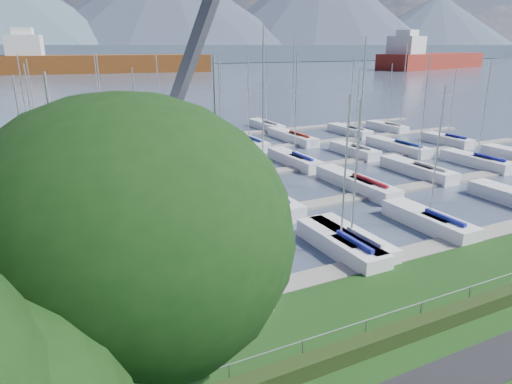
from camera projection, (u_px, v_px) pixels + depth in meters
path at (440, 384)px, 16.51m from camera, size 160.00×2.00×0.04m
water at (47, 69)px, 240.79m from camera, size 800.00×540.00×0.20m
hedge at (391, 337)px, 18.62m from camera, size 80.00×0.70×0.70m
fence at (386, 314)px, 18.70m from camera, size 80.00×0.04×0.04m
foothill at (40, 54)px, 298.49m from camera, size 900.00×80.00×12.00m
docks at (187, 183)px, 41.30m from camera, size 90.00×41.60×0.25m
crane at (199, 124)px, 38.93m from camera, size 7.63×12.95×22.35m
cargo_ship_mid at (96, 64)px, 207.66m from camera, size 95.84×31.91×21.50m
cargo_ship_east at (429, 61)px, 245.17m from camera, size 84.53×39.27×21.50m
sailboat_fleet at (139, 120)px, 40.29m from camera, size 74.70×49.32×13.64m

